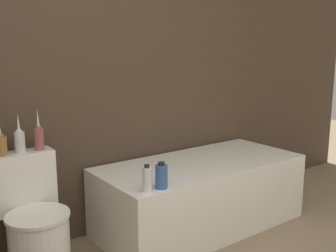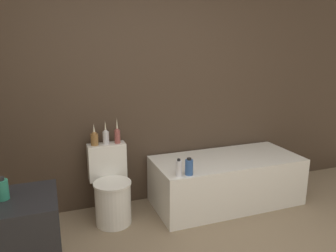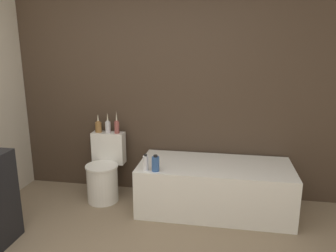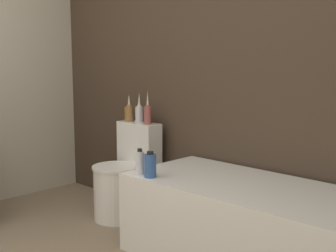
{
  "view_description": "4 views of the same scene",
  "coord_description": "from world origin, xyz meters",
  "px_view_note": "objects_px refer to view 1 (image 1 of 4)",
  "views": [
    {
      "loc": [
        -1.21,
        -0.49,
        1.4
      ],
      "look_at": [
        0.27,
        1.51,
        0.91
      ],
      "focal_mm": 42.0,
      "sensor_mm": 36.0,
      "label": 1
    },
    {
      "loc": [
        -1.06,
        -1.28,
        1.76
      ],
      "look_at": [
        -0.01,
        1.55,
        1.0
      ],
      "focal_mm": 35.0,
      "sensor_mm": 36.0,
      "label": 2
    },
    {
      "loc": [
        0.82,
        -1.64,
        1.8
      ],
      "look_at": [
        0.26,
        1.58,
        0.97
      ],
      "focal_mm": 35.0,
      "sensor_mm": 36.0,
      "label": 3
    },
    {
      "loc": [
        2.27,
        -0.61,
        1.32
      ],
      "look_at": [
        0.14,
        1.6,
        0.85
      ],
      "focal_mm": 50.0,
      "sensor_mm": 36.0,
      "label": 4
    }
  ],
  "objects_px": {
    "toilet": "(35,228)",
    "shampoo_bottle_short": "(161,176)",
    "shampoo_bottle_tall": "(147,179)",
    "vase_gold": "(0,143)",
    "bathtub": "(201,193)",
    "vase_bronze": "(39,136)",
    "vase_silver": "(19,139)"
  },
  "relations": [
    {
      "from": "vase_gold",
      "to": "vase_silver",
      "type": "xyz_separation_m",
      "value": [
        0.12,
        0.01,
        0.01
      ]
    },
    {
      "from": "bathtub",
      "to": "shampoo_bottle_short",
      "type": "bearing_deg",
      "value": -153.49
    },
    {
      "from": "vase_bronze",
      "to": "shampoo_bottle_short",
      "type": "height_order",
      "value": "vase_bronze"
    },
    {
      "from": "vase_bronze",
      "to": "bathtub",
      "type": "bearing_deg",
      "value": -11.3
    },
    {
      "from": "toilet",
      "to": "shampoo_bottle_short",
      "type": "height_order",
      "value": "toilet"
    },
    {
      "from": "vase_gold",
      "to": "toilet",
      "type": "bearing_deg",
      "value": -56.89
    },
    {
      "from": "shampoo_bottle_short",
      "to": "toilet",
      "type": "bearing_deg",
      "value": 152.66
    },
    {
      "from": "shampoo_bottle_tall",
      "to": "vase_gold",
      "type": "bearing_deg",
      "value": 143.0
    },
    {
      "from": "vase_gold",
      "to": "shampoo_bottle_tall",
      "type": "distance_m",
      "value": 0.91
    },
    {
      "from": "toilet",
      "to": "shampoo_bottle_short",
      "type": "distance_m",
      "value": 0.84
    },
    {
      "from": "vase_bronze",
      "to": "vase_silver",
      "type": "bearing_deg",
      "value": 172.27
    },
    {
      "from": "bathtub",
      "to": "toilet",
      "type": "bearing_deg",
      "value": 177.19
    },
    {
      "from": "bathtub",
      "to": "toilet",
      "type": "xyz_separation_m",
      "value": [
        -1.29,
        0.06,
        0.05
      ]
    },
    {
      "from": "bathtub",
      "to": "vase_bronze",
      "type": "height_order",
      "value": "vase_bronze"
    },
    {
      "from": "shampoo_bottle_tall",
      "to": "shampoo_bottle_short",
      "type": "height_order",
      "value": "shampoo_bottle_tall"
    },
    {
      "from": "vase_silver",
      "to": "shampoo_bottle_tall",
      "type": "relative_size",
      "value": 1.42
    },
    {
      "from": "toilet",
      "to": "shampoo_bottle_tall",
      "type": "bearing_deg",
      "value": -30.95
    },
    {
      "from": "vase_gold",
      "to": "vase_bronze",
      "type": "height_order",
      "value": "vase_bronze"
    },
    {
      "from": "bathtub",
      "to": "vase_gold",
      "type": "distance_m",
      "value": 1.54
    },
    {
      "from": "toilet",
      "to": "shampoo_bottle_tall",
      "type": "relative_size",
      "value": 4.42
    },
    {
      "from": "vase_bronze",
      "to": "shampoo_bottle_short",
      "type": "distance_m",
      "value": 0.82
    },
    {
      "from": "toilet",
      "to": "shampoo_bottle_short",
      "type": "bearing_deg",
      "value": -27.34
    },
    {
      "from": "bathtub",
      "to": "shampoo_bottle_tall",
      "type": "height_order",
      "value": "shampoo_bottle_tall"
    },
    {
      "from": "toilet",
      "to": "vase_bronze",
      "type": "height_order",
      "value": "vase_bronze"
    },
    {
      "from": "bathtub",
      "to": "shampoo_bottle_tall",
      "type": "relative_size",
      "value": 9.5
    },
    {
      "from": "vase_bronze",
      "to": "vase_gold",
      "type": "bearing_deg",
      "value": 178.09
    },
    {
      "from": "bathtub",
      "to": "vase_bronze",
      "type": "relative_size",
      "value": 6.15
    },
    {
      "from": "toilet",
      "to": "vase_bronze",
      "type": "relative_size",
      "value": 2.86
    },
    {
      "from": "vase_silver",
      "to": "shampoo_bottle_short",
      "type": "xyz_separation_m",
      "value": [
        0.7,
        -0.55,
        -0.23
      ]
    },
    {
      "from": "bathtub",
      "to": "shampoo_bottle_short",
      "type": "relative_size",
      "value": 9.59
    },
    {
      "from": "bathtub",
      "to": "vase_bronze",
      "type": "distance_m",
      "value": 1.33
    },
    {
      "from": "toilet",
      "to": "shampoo_bottle_tall",
      "type": "height_order",
      "value": "toilet"
    }
  ]
}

